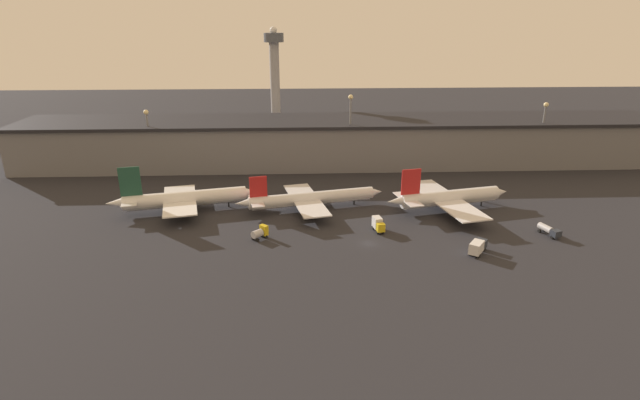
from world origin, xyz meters
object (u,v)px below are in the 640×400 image
Objects in this scene: airplane_0 at (184,199)px; service_vehicle_1 at (549,230)px; airplane_2 at (448,198)px; service_vehicle_3 at (478,246)px; airplane_1 at (310,199)px; service_vehicle_2 at (260,233)px; control_tower at (275,76)px; service_vehicle_0 at (378,224)px.

airplane_0 is 104.32m from service_vehicle_1.
service_vehicle_1 is at bearing -55.34° from airplane_2.
airplane_1 is at bearing 88.11° from service_vehicle_3.
airplane_2 reaches higher than service_vehicle_3.
control_tower is (0.04, 117.28, 27.77)m from service_vehicle_2.
airplane_1 is at bearing 164.07° from airplane_2.
service_vehicle_2 is (-77.66, 1.18, 0.25)m from service_vehicle_1.
service_vehicle_0 is 27.09m from service_vehicle_3.
service_vehicle_0 is 0.78× the size of service_vehicle_1.
control_tower is (-55.86, 98.25, 25.73)m from airplane_2.
service_vehicle_0 reaches higher than service_vehicle_3.
service_vehicle_0 is 1.20× the size of service_vehicle_2.
service_vehicle_3 is at bearing -51.31° from airplane_1.
airplane_0 is at bearing 104.47° from service_vehicle_3.
airplane_0 is 7.98× the size of service_vehicle_0.
control_tower reaches higher than airplane_2.
service_vehicle_3 is at bearing -34.95° from airplane_0.
service_vehicle_3 is 142.32m from control_tower.
service_vehicle_0 is at bearing -37.91° from service_vehicle_2.
service_vehicle_1 is 25.08m from service_vehicle_3.
service_vehicle_0 is at bearing -114.58° from service_vehicle_1.
service_vehicle_2 is 0.09× the size of control_tower.
airplane_0 is 6.14× the size of service_vehicle_3.
control_tower reaches higher than airplane_0.
service_vehicle_1 is 1.54× the size of service_vehicle_2.
service_vehicle_0 is 45.84m from service_vehicle_1.
control_tower is (-32.05, 113.53, 27.49)m from service_vehicle_0.
control_tower reaches higher than airplane_1.
service_vehicle_2 is (-13.98, -21.59, -1.54)m from airplane_1.
service_vehicle_3 reaches higher than service_vehicle_2.
service_vehicle_1 is at bearing -45.45° from service_vehicle_2.
airplane_2 is at bearing 111.54° from service_vehicle_0.
airplane_1 is at bearing -12.24° from airplane_0.
service_vehicle_0 is 121.13m from control_tower.
service_vehicle_0 reaches higher than service_vehicle_1.
control_tower is at bearing -165.17° from service_vehicle_1.
service_vehicle_2 is at bearing -135.38° from airplane_1.
service_vehicle_2 is 120.53m from control_tower.
airplane_2 is at bearing -14.18° from airplane_0.
airplane_0 reaches higher than service_vehicle_0.
airplane_0 is at bearing 93.80° from service_vehicle_2.
service_vehicle_3 reaches higher than service_vehicle_1.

